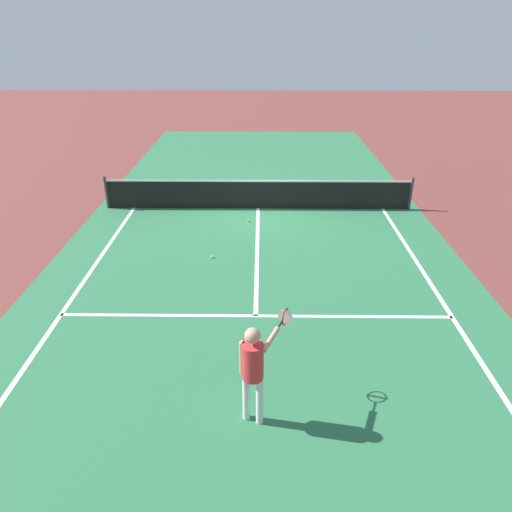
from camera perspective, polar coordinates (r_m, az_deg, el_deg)
The scene contains 10 objects.
ground_plane at distance 15.79m, azimuth 0.26°, elevation 5.72°, with size 60.00×60.00×0.00m, color brown.
court_surface_inbounds at distance 15.79m, azimuth 0.26°, elevation 5.72°, with size 10.62×24.40×0.00m, color #2D7247.
line_sideline_left at distance 11.25m, azimuth -21.52°, elevation -5.27°, with size 0.10×11.89×0.01m, color white.
line_sideline_right at distance 11.18m, azimuth 21.68°, elevation -5.53°, with size 0.10×11.89×0.01m, color white.
line_service_near at distance 10.05m, azimuth -0.03°, elevation -7.18°, with size 8.22×0.10×0.01m, color white.
line_center_service at distance 12.84m, azimuth 0.14°, elevation 0.72°, with size 0.10×6.40×0.01m, color white.
net at distance 15.62m, azimuth 0.26°, elevation 7.41°, with size 10.01×0.09×1.07m.
player_near at distance 7.10m, azimuth -0.28°, elevation -12.83°, with size 0.81×1.09×1.71m.
tennis_ball_near_net at distance 14.70m, azimuth -0.89°, elevation 4.25°, with size 0.07×0.07×0.07m, color #CCE033.
tennis_ball_mid_court at distance 12.46m, azimuth -5.28°, elevation -0.09°, with size 0.07×0.07×0.07m, color #CCE033.
Camera 1 is at (0.10, -14.78, 5.55)m, focal length 33.38 mm.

